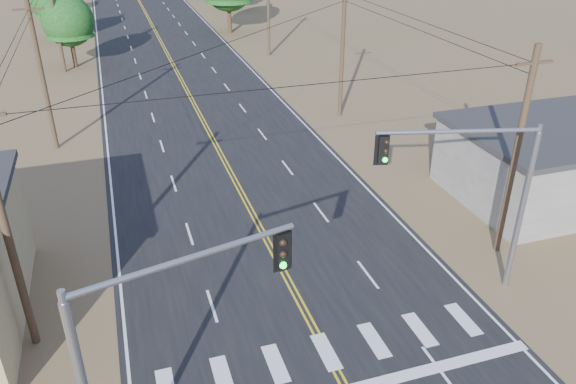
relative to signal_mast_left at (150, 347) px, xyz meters
name	(u,v)px	position (x,y,z in m)	size (l,w,h in m)	color
road	(213,140)	(6.32, 25.44, -5.13)	(15.00, 200.00, 0.02)	black
utility_pole_left_near	(6,229)	(-4.18, 7.44, -0.02)	(1.80, 0.30, 10.00)	#4C3826
utility_pole_left_mid	(42,75)	(-4.18, 27.44, -0.02)	(1.80, 0.30, 10.00)	#4C3826
utility_pole_left_far	(55,18)	(-4.18, 47.44, -0.02)	(1.80, 0.30, 10.00)	#4C3826
utility_pole_right_near	(516,153)	(16.82, 7.44, -0.02)	(1.80, 0.30, 10.00)	#4C3826
utility_pole_right_mid	(342,51)	(16.82, 27.44, -0.02)	(1.80, 0.30, 10.00)	#4C3826
utility_pole_right_far	(268,7)	(16.82, 47.44, -0.02)	(1.80, 0.30, 10.00)	#4C3826
signal_mast_left	(150,347)	(0.00, 0.00, 0.00)	(5.96, 1.62, 7.62)	gray
signal_mast_right	(483,183)	(13.61, 5.35, 0.00)	(6.30, 1.82, 7.58)	gray
tree_left_near	(67,15)	(-3.20, 48.98, -0.04)	(5.00, 5.00, 8.33)	#3F2D1E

